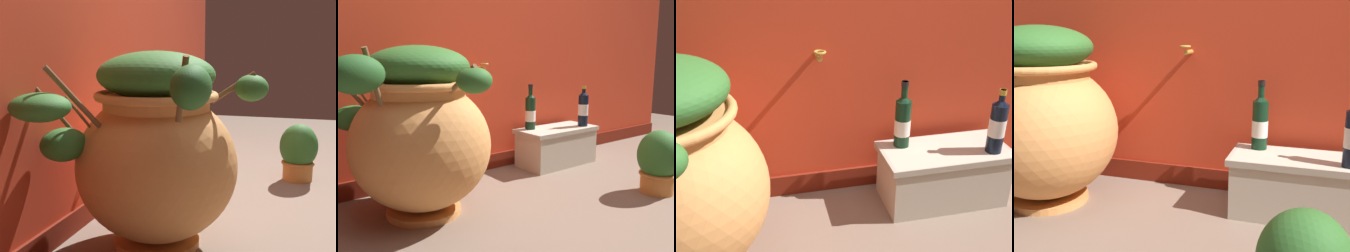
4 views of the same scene
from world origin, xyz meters
TOP-DOWN VIEW (x-y plane):
  - terracotta_urn at (-0.65, 0.68)m, footprint 0.87×1.02m
  - stone_ledge at (0.56, 0.89)m, footprint 0.62×0.30m
  - wine_bottle_left at (0.36, 0.97)m, footprint 0.08×0.08m

SIDE VIEW (x-z plane):
  - stone_ledge at x=0.56m, z-range 0.01..0.30m
  - wine_bottle_left at x=0.36m, z-range 0.26..0.58m
  - terracotta_urn at x=-0.65m, z-range 0.01..0.87m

